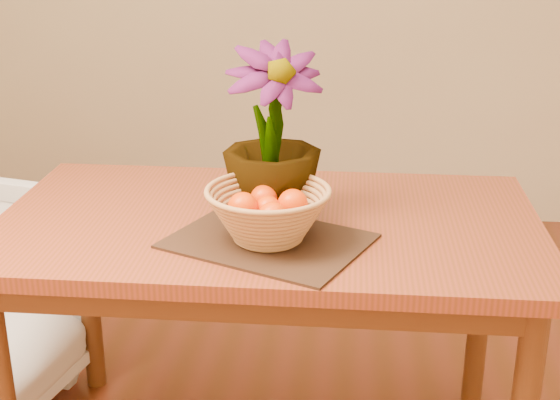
{
  "coord_description": "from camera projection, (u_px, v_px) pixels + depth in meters",
  "views": [
    {
      "loc": [
        0.21,
        -1.56,
        1.5
      ],
      "look_at": [
        0.04,
        0.15,
        0.86
      ],
      "focal_mm": 50.0,
      "sensor_mm": 36.0,
      "label": 1
    }
  ],
  "objects": [
    {
      "name": "potted_plant",
      "position": [
        272.0,
        134.0,
        1.94
      ],
      "size": [
        0.31,
        0.31,
        0.44
      ],
      "primitive_type": "imported",
      "rotation": [
        0.0,
        0.0,
        0.31
      ],
      "color": "#194B15",
      "rests_on": "table"
    },
    {
      "name": "table",
      "position": [
        268.0,
        249.0,
        2.04
      ],
      "size": [
        1.4,
        0.8,
        0.75
      ],
      "color": "maroon",
      "rests_on": "floor"
    },
    {
      "name": "wicker_basket",
      "position": [
        268.0,
        216.0,
        1.84
      ],
      "size": [
        0.3,
        0.3,
        0.12
      ],
      "color": "tan",
      "rests_on": "placemat"
    },
    {
      "name": "placemat",
      "position": [
        268.0,
        241.0,
        1.87
      ],
      "size": [
        0.54,
        0.49,
        0.01
      ],
      "primitive_type": "cube",
      "rotation": [
        0.0,
        0.0,
        -0.42
      ],
      "color": "#311D12",
      "rests_on": "table"
    },
    {
      "name": "orange_pile",
      "position": [
        268.0,
        206.0,
        1.83
      ],
      "size": [
        0.19,
        0.18,
        0.07
      ],
      "rotation": [
        0.0,
        0.0,
        -0.33
      ],
      "color": "#F43103",
      "rests_on": "wicker_basket"
    }
  ]
}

